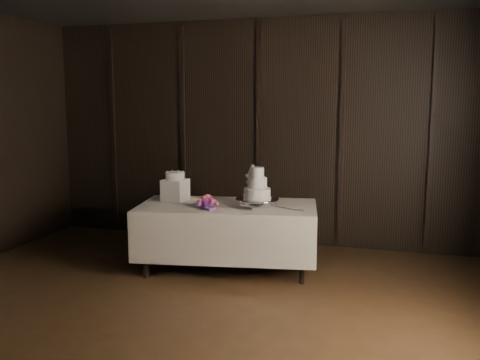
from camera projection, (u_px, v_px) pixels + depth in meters
name	position (u px, v px, depth m)	size (l,w,h in m)	color
room	(139.00, 160.00, 3.88)	(6.08, 7.08, 3.08)	black
display_table	(227.00, 234.00, 6.08)	(2.14, 1.36, 0.76)	silver
cake_stand	(257.00, 203.00, 5.93)	(0.48, 0.48, 0.09)	silver
wedding_cake	(255.00, 186.00, 5.89)	(0.34, 0.29, 0.35)	white
bouquet	(208.00, 202.00, 5.87)	(0.26, 0.36, 0.17)	#CA434C
box_pedestal	(175.00, 190.00, 6.28)	(0.26, 0.26, 0.25)	white
small_cake	(175.00, 176.00, 6.25)	(0.22, 0.22, 0.09)	white
cake_knife	(287.00, 208.00, 5.79)	(0.37, 0.02, 0.01)	silver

